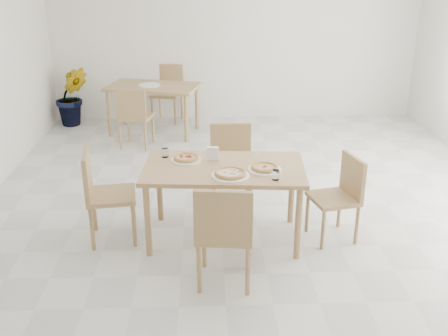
{
  "coord_description": "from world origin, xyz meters",
  "views": [
    {
      "loc": [
        -0.52,
        -5.18,
        2.57
      ],
      "look_at": [
        -0.35,
        -0.66,
        0.74
      ],
      "focal_mm": 42.0,
      "sensor_mm": 36.0,
      "label": 1
    }
  ],
  "objects_px": {
    "tumbler_a": "(276,175)",
    "chair_north": "(231,160)",
    "potted_plant": "(72,96)",
    "plate_mushroom": "(230,176)",
    "plate_empty": "(149,85)",
    "plate_margherita": "(265,170)",
    "chair_back_n": "(168,89)",
    "chair_west": "(102,190)",
    "chair_east": "(341,192)",
    "second_table": "(153,91)",
    "pizza_mushroom": "(230,173)",
    "napkin_holder": "(213,154)",
    "tumbler_b": "(165,153)",
    "plate_pepperoni": "(186,160)",
    "pizza_margherita": "(265,167)",
    "main_table": "(224,175)",
    "chair_south": "(224,229)",
    "chair_back_s": "(134,114)"
  },
  "relations": [
    {
      "from": "tumbler_a",
      "to": "chair_north",
      "type": "bearing_deg",
      "value": 107.35
    },
    {
      "from": "chair_north",
      "to": "potted_plant",
      "type": "bearing_deg",
      "value": 128.39
    },
    {
      "from": "plate_mushroom",
      "to": "potted_plant",
      "type": "relative_size",
      "value": 0.36
    },
    {
      "from": "chair_north",
      "to": "plate_empty",
      "type": "xyz_separation_m",
      "value": [
        -1.11,
        2.59,
        0.24
      ]
    },
    {
      "from": "plate_margherita",
      "to": "chair_back_n",
      "type": "height_order",
      "value": "chair_back_n"
    },
    {
      "from": "plate_margherita",
      "to": "plate_mushroom",
      "type": "height_order",
      "value": "same"
    },
    {
      "from": "plate_mushroom",
      "to": "chair_west",
      "type": "bearing_deg",
      "value": 168.18
    },
    {
      "from": "chair_north",
      "to": "chair_east",
      "type": "distance_m",
      "value": 1.28
    },
    {
      "from": "chair_north",
      "to": "second_table",
      "type": "xyz_separation_m",
      "value": [
        -1.06,
        2.6,
        0.13
      ]
    },
    {
      "from": "plate_empty",
      "to": "pizza_mushroom",
      "type": "bearing_deg",
      "value": -73.64
    },
    {
      "from": "napkin_holder",
      "to": "plate_empty",
      "type": "height_order",
      "value": "napkin_holder"
    },
    {
      "from": "chair_west",
      "to": "tumbler_b",
      "type": "distance_m",
      "value": 0.7
    },
    {
      "from": "chair_north",
      "to": "second_table",
      "type": "distance_m",
      "value": 2.81
    },
    {
      "from": "plate_mushroom",
      "to": "tumbler_b",
      "type": "bearing_deg",
      "value": 140.03
    },
    {
      "from": "plate_pepperoni",
      "to": "pizza_margherita",
      "type": "relative_size",
      "value": 1.15
    },
    {
      "from": "main_table",
      "to": "chair_south",
      "type": "height_order",
      "value": "chair_south"
    },
    {
      "from": "chair_east",
      "to": "plate_margherita",
      "type": "height_order",
      "value": "chair_east"
    },
    {
      "from": "chair_east",
      "to": "tumbler_a",
      "type": "relative_size",
      "value": 9.41
    },
    {
      "from": "chair_north",
      "to": "tumbler_a",
      "type": "height_order",
      "value": "chair_north"
    },
    {
      "from": "tumbler_b",
      "to": "chair_south",
      "type": "bearing_deg",
      "value": -63.93
    },
    {
      "from": "chair_south",
      "to": "chair_east",
      "type": "height_order",
      "value": "chair_south"
    },
    {
      "from": "plate_empty",
      "to": "chair_back_n",
      "type": "bearing_deg",
      "value": 71.25
    },
    {
      "from": "pizza_mushroom",
      "to": "chair_back_s",
      "type": "bearing_deg",
      "value": 112.91
    },
    {
      "from": "plate_mushroom",
      "to": "main_table",
      "type": "bearing_deg",
      "value": 101.44
    },
    {
      "from": "plate_pepperoni",
      "to": "plate_mushroom",
      "type": "bearing_deg",
      "value": -44.91
    },
    {
      "from": "napkin_holder",
      "to": "chair_back_s",
      "type": "distance_m",
      "value": 2.72
    },
    {
      "from": "tumbler_a",
      "to": "chair_south",
      "type": "bearing_deg",
      "value": -133.56
    },
    {
      "from": "pizza_mushroom",
      "to": "potted_plant",
      "type": "bearing_deg",
      "value": 120.14
    },
    {
      "from": "second_table",
      "to": "plate_margherita",
      "type": "bearing_deg",
      "value": -54.96
    },
    {
      "from": "plate_mushroom",
      "to": "plate_empty",
      "type": "bearing_deg",
      "value": 106.36
    },
    {
      "from": "tumbler_b",
      "to": "chair_back_s",
      "type": "relative_size",
      "value": 0.1
    },
    {
      "from": "plate_mushroom",
      "to": "chair_back_n",
      "type": "height_order",
      "value": "chair_back_n"
    },
    {
      "from": "tumbler_b",
      "to": "plate_empty",
      "type": "xyz_separation_m",
      "value": [
        -0.44,
        3.06,
        -0.03
      ]
    },
    {
      "from": "chair_back_s",
      "to": "plate_empty",
      "type": "xyz_separation_m",
      "value": [
        0.17,
        0.7,
        0.25
      ]
    },
    {
      "from": "chair_south",
      "to": "plate_pepperoni",
      "type": "distance_m",
      "value": 1.06
    },
    {
      "from": "pizza_margherita",
      "to": "potted_plant",
      "type": "bearing_deg",
      "value": 124.24
    },
    {
      "from": "chair_back_s",
      "to": "chair_back_n",
      "type": "relative_size",
      "value": 0.95
    },
    {
      "from": "main_table",
      "to": "napkin_holder",
      "type": "relative_size",
      "value": 11.4
    },
    {
      "from": "chair_back_s",
      "to": "napkin_holder",
      "type": "bearing_deg",
      "value": 124.93
    },
    {
      "from": "chair_east",
      "to": "pizza_mushroom",
      "type": "bearing_deg",
      "value": -92.44
    },
    {
      "from": "chair_south",
      "to": "plate_mushroom",
      "type": "distance_m",
      "value": 0.63
    },
    {
      "from": "pizza_margherita",
      "to": "chair_south",
      "type": "bearing_deg",
      "value": -119.34
    },
    {
      "from": "chair_east",
      "to": "pizza_margherita",
      "type": "bearing_deg",
      "value": -97.0
    },
    {
      "from": "plate_empty",
      "to": "chair_back_s",
      "type": "bearing_deg",
      "value": -103.51
    },
    {
      "from": "potted_plant",
      "to": "pizza_margherita",
      "type": "bearing_deg",
      "value": -55.76
    },
    {
      "from": "plate_mushroom",
      "to": "tumbler_a",
      "type": "xyz_separation_m",
      "value": [
        0.39,
        -0.09,
        0.04
      ]
    },
    {
      "from": "pizza_margherita",
      "to": "tumbler_b",
      "type": "distance_m",
      "value": 1.01
    },
    {
      "from": "main_table",
      "to": "napkin_holder",
      "type": "xyz_separation_m",
      "value": [
        -0.1,
        0.16,
        0.15
      ]
    },
    {
      "from": "main_table",
      "to": "pizza_mushroom",
      "type": "bearing_deg",
      "value": -74.24
    },
    {
      "from": "plate_mushroom",
      "to": "chair_back_s",
      "type": "distance_m",
      "value": 3.13
    }
  ]
}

